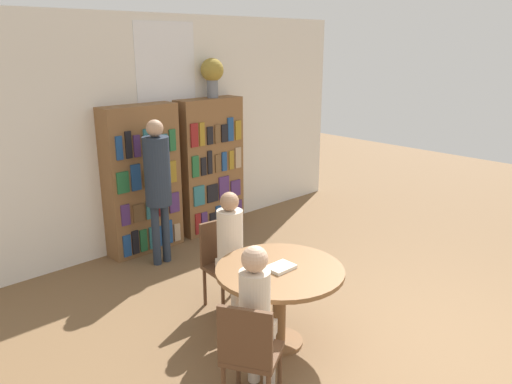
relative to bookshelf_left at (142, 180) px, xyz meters
name	(u,v)px	position (x,y,z in m)	size (l,w,h in m)	color
ground_plane	(434,357)	(0.55, -3.81, -0.95)	(16.00, 16.00, 0.00)	brown
wall_back	(168,130)	(0.55, 0.19, 0.56)	(6.40, 0.07, 3.00)	silver
bookshelf_left	(142,180)	(0.00, 0.00, 0.00)	(0.99, 0.34, 1.91)	brown
bookshelf_right	(210,166)	(1.11, 0.00, 0.00)	(0.99, 0.34, 1.91)	brown
flower_vase	(212,73)	(1.19, 0.00, 1.29)	(0.32, 0.32, 0.53)	slate
reading_table	(280,282)	(-0.28, -2.72, -0.34)	(1.14, 1.14, 0.75)	brown
chair_near_camera	(249,351)	(-1.06, -3.17, -0.44)	(0.55, 0.55, 0.90)	brown
chair_left_side	(223,259)	(-0.18, -1.82, -0.44)	(0.44, 0.44, 0.90)	brown
seated_reader_left	(233,246)	(-0.20, -2.00, -0.23)	(0.29, 0.38, 1.26)	beige
seated_reader_right	(257,312)	(-0.90, -3.08, -0.23)	(0.39, 0.36, 1.27)	beige
librarian_standing	(157,177)	(-0.08, -0.50, 0.15)	(0.31, 0.58, 1.79)	#232D3D
open_book_on_table	(281,267)	(-0.28, -2.73, -0.19)	(0.24, 0.18, 0.03)	silver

